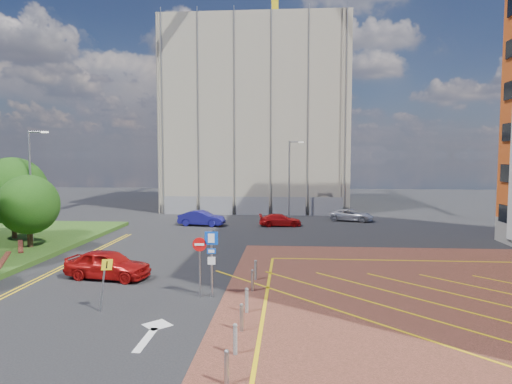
# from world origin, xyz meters

# --- Properties ---
(ground) EXTENTS (140.00, 140.00, 0.00)m
(ground) POSITION_xyz_m (0.00, 0.00, 0.00)
(ground) COLOR black
(ground) RESTS_ON ground
(tree_c) EXTENTS (4.00, 4.00, 4.90)m
(tree_c) POSITION_xyz_m (-13.50, 10.00, 3.19)
(tree_c) COLOR #3D2B1C
(tree_c) RESTS_ON grass_bed
(tree_d) EXTENTS (5.00, 5.00, 6.08)m
(tree_d) POSITION_xyz_m (-16.50, 13.00, 3.87)
(tree_d) COLOR #3D2B1C
(tree_d) RESTS_ON grass_bed
(lamp_left_far) EXTENTS (1.53, 0.16, 8.00)m
(lamp_left_far) POSITION_xyz_m (-14.42, 12.00, 4.66)
(lamp_left_far) COLOR #9EA0A8
(lamp_left_far) RESTS_ON grass_bed
(lamp_back) EXTENTS (1.53, 0.16, 8.00)m
(lamp_back) POSITION_xyz_m (4.08, 28.00, 4.36)
(lamp_back) COLOR #9EA0A8
(lamp_back) RESTS_ON ground
(sign_cluster) EXTENTS (1.17, 0.12, 3.20)m
(sign_cluster) POSITION_xyz_m (0.30, 0.98, 1.95)
(sign_cluster) COLOR #9EA0A8
(sign_cluster) RESTS_ON ground
(warning_sign) EXTENTS (0.60, 0.39, 2.25)m
(warning_sign) POSITION_xyz_m (-3.61, -1.28, 1.43)
(warning_sign) COLOR #9EA0A8
(warning_sign) RESTS_ON ground
(bollard_row) EXTENTS (0.14, 11.14, 0.90)m
(bollard_row) POSITION_xyz_m (2.30, -1.67, 0.47)
(bollard_row) COLOR #9EA0A8
(bollard_row) RESTS_ON forecourt
(construction_building) EXTENTS (21.20, 19.20, 22.00)m
(construction_building) POSITION_xyz_m (0.00, 40.00, 11.00)
(construction_building) COLOR gray
(construction_building) RESTS_ON ground
(tower_crane) EXTENTS (1.60, 35.00, 35.40)m
(tower_crane) POSITION_xyz_m (2.00, 39.44, 25.85)
(tower_crane) COLOR yellow
(tower_crane) RESTS_ON ground
(construction_fence) EXTENTS (21.60, 0.06, 2.00)m
(construction_fence) POSITION_xyz_m (1.00, 30.00, 1.00)
(construction_fence) COLOR gray
(construction_fence) RESTS_ON ground
(car_red_left) EXTENTS (4.75, 2.56, 1.54)m
(car_red_left) POSITION_xyz_m (-5.52, 3.72, 0.77)
(car_red_left) COLOR #A80F0E
(car_red_left) RESTS_ON ground
(car_blue_back) EXTENTS (4.40, 2.05, 1.40)m
(car_blue_back) POSITION_xyz_m (-4.08, 22.05, 0.70)
(car_blue_back) COLOR navy
(car_blue_back) RESTS_ON ground
(car_red_back) EXTENTS (4.03, 1.97, 1.13)m
(car_red_back) POSITION_xyz_m (3.20, 22.35, 0.56)
(car_red_back) COLOR red
(car_red_back) RESTS_ON ground
(car_silver_back) EXTENTS (4.66, 3.16, 1.18)m
(car_silver_back) POSITION_xyz_m (10.20, 26.16, 0.59)
(car_silver_back) COLOR silver
(car_silver_back) RESTS_ON ground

